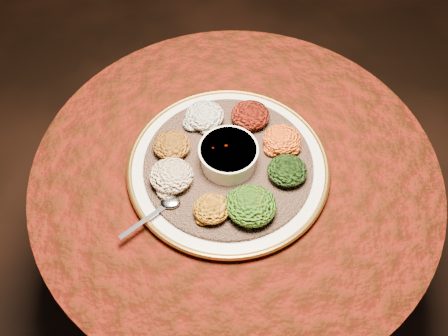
{
  "coord_description": "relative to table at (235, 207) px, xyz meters",
  "views": [
    {
      "loc": [
        -0.04,
        -0.65,
        1.7
      ],
      "look_at": [
        -0.03,
        -0.01,
        0.76
      ],
      "focal_mm": 40.0,
      "sensor_mm": 36.0,
      "label": 1
    }
  ],
  "objects": [
    {
      "name": "portion_kitfo",
      "position": [
        0.04,
        0.12,
        0.23
      ],
      "size": [
        0.09,
        0.09,
        0.04
      ],
      "primitive_type": "ellipsoid",
      "color": "black",
      "rests_on": "injera"
    },
    {
      "name": "portion_ayib",
      "position": [
        -0.07,
        0.12,
        0.23
      ],
      "size": [
        0.09,
        0.09,
        0.04
      ],
      "primitive_type": "ellipsoid",
      "color": "silver",
      "rests_on": "injera"
    },
    {
      "name": "injera",
      "position": [
        -0.02,
        -0.0,
        0.2
      ],
      "size": [
        0.42,
        0.42,
        0.01
      ],
      "primitive_type": "cylinder",
      "rotation": [
        0.0,
        0.0,
        0.07
      ],
      "color": "brown",
      "rests_on": "platter"
    },
    {
      "name": "portion_tikil",
      "position": [
        0.11,
        0.05,
        0.23
      ],
      "size": [
        0.09,
        0.08,
        0.04
      ],
      "primitive_type": "ellipsoid",
      "color": "orange",
      "rests_on": "injera"
    },
    {
      "name": "portion_timatim",
      "position": [
        -0.14,
        -0.05,
        0.23
      ],
      "size": [
        0.1,
        0.09,
        0.05
      ],
      "primitive_type": "ellipsoid",
      "color": "#700906",
      "rests_on": "injera"
    },
    {
      "name": "spoon",
      "position": [
        -0.15,
        -0.11,
        0.21
      ],
      "size": [
        0.13,
        0.1,
        0.01
      ],
      "rotation": [
        0.0,
        0.0,
        -2.46
      ],
      "color": "silver",
      "rests_on": "injera"
    },
    {
      "name": "portion_shiro",
      "position": [
        -0.15,
        0.04,
        0.23
      ],
      "size": [
        0.09,
        0.08,
        0.04
      ],
      "primitive_type": "ellipsoid",
      "color": "brown",
      "rests_on": "injera"
    },
    {
      "name": "portion_mixveg",
      "position": [
        0.03,
        -0.13,
        0.23
      ],
      "size": [
        0.11,
        0.1,
        0.05
      ],
      "primitive_type": "ellipsoid",
      "color": "#9B3B0A",
      "rests_on": "injera"
    },
    {
      "name": "stew_bowl",
      "position": [
        -0.02,
        -0.0,
        0.24
      ],
      "size": [
        0.13,
        0.13,
        0.06
      ],
      "color": "white",
      "rests_on": "injera"
    },
    {
      "name": "portion_gomen",
      "position": [
        0.11,
        -0.04,
        0.23
      ],
      "size": [
        0.09,
        0.09,
        0.04
      ],
      "primitive_type": "ellipsoid",
      "color": "black",
      "rests_on": "injera"
    },
    {
      "name": "portion_kik",
      "position": [
        -0.06,
        -0.13,
        0.23
      ],
      "size": [
        0.08,
        0.08,
        0.04
      ],
      "primitive_type": "ellipsoid",
      "color": "#B97110",
      "rests_on": "injera"
    },
    {
      "name": "platter",
      "position": [
        -0.02,
        -0.0,
        0.19
      ],
      "size": [
        0.52,
        0.52,
        0.02
      ],
      "rotation": [
        0.0,
        0.0,
        -0.17
      ],
      "color": "silver",
      "rests_on": "table"
    },
    {
      "name": "table",
      "position": [
        0.0,
        0.0,
        0.0
      ],
      "size": [
        0.96,
        0.96,
        0.73
      ],
      "color": "black",
      "rests_on": "ground"
    }
  ]
}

